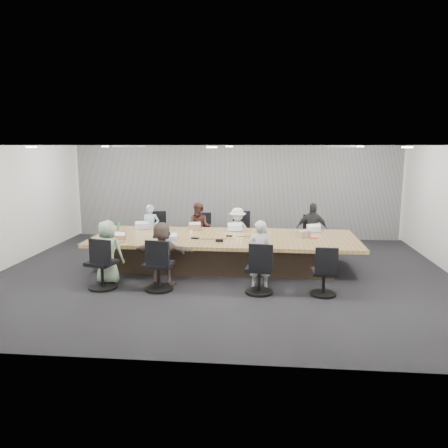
# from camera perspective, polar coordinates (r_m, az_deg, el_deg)

# --- Properties ---
(floor) EXTENTS (10.00, 8.00, 0.00)m
(floor) POSITION_cam_1_polar(r_m,az_deg,el_deg) (9.70, -0.22, -6.54)
(floor) COLOR black
(floor) RESTS_ON ground
(ceiling) EXTENTS (10.00, 8.00, 0.00)m
(ceiling) POSITION_cam_1_polar(r_m,az_deg,el_deg) (9.28, -0.24, 10.25)
(ceiling) COLOR white
(ceiling) RESTS_ON wall_back
(wall_back) EXTENTS (10.00, 0.00, 2.80)m
(wall_back) POSITION_cam_1_polar(r_m,az_deg,el_deg) (13.34, 1.47, 4.23)
(wall_back) COLOR silver
(wall_back) RESTS_ON ground
(wall_front) EXTENTS (10.00, 0.00, 2.80)m
(wall_front) POSITION_cam_1_polar(r_m,az_deg,el_deg) (5.50, -4.35, -4.57)
(wall_front) COLOR silver
(wall_front) RESTS_ON ground
(wall_left) EXTENTS (0.00, 8.00, 2.80)m
(wall_left) POSITION_cam_1_polar(r_m,az_deg,el_deg) (11.06, -26.99, 1.85)
(wall_left) COLOR silver
(wall_left) RESTS_ON ground
(curtain) EXTENTS (9.80, 0.04, 2.80)m
(curtain) POSITION_cam_1_polar(r_m,az_deg,el_deg) (13.26, 1.44, 4.20)
(curtain) COLOR gray
(curtain) RESTS_ON ground
(conference_table) EXTENTS (6.00, 2.20, 0.74)m
(conference_table) POSITION_cam_1_polar(r_m,az_deg,el_deg) (10.07, 0.05, -3.53)
(conference_table) COLOR #36271C
(conference_table) RESTS_ON ground
(chair_0) EXTENTS (0.69, 0.69, 0.82)m
(chair_0) POSITION_cam_1_polar(r_m,az_deg,el_deg) (12.06, -9.09, -1.31)
(chair_0) COLOR black
(chair_0) RESTS_ON ground
(chair_1) EXTENTS (0.58, 0.58, 0.78)m
(chair_1) POSITION_cam_1_polar(r_m,az_deg,el_deg) (11.81, -2.92, -1.52)
(chair_1) COLOR black
(chair_1) RESTS_ON ground
(chair_2) EXTENTS (0.75, 0.75, 0.87)m
(chair_2) POSITION_cam_1_polar(r_m,az_deg,el_deg) (11.70, 1.86, -1.40)
(chair_2) COLOR black
(chair_2) RESTS_ON ground
(chair_3) EXTENTS (0.57, 0.57, 0.76)m
(chair_3) POSITION_cam_1_polar(r_m,az_deg,el_deg) (11.75, 11.17, -1.82)
(chair_3) COLOR black
(chair_3) RESTS_ON ground
(chair_4) EXTENTS (0.74, 0.74, 0.88)m
(chair_4) POSITION_cam_1_polar(r_m,az_deg,el_deg) (8.96, -15.66, -5.43)
(chair_4) COLOR black
(chair_4) RESTS_ON ground
(chair_5) EXTENTS (0.68, 0.68, 0.87)m
(chair_5) POSITION_cam_1_polar(r_m,az_deg,el_deg) (8.62, -8.54, -5.79)
(chair_5) COLOR black
(chair_5) RESTS_ON ground
(chair_6) EXTENTS (0.62, 0.62, 0.83)m
(chair_6) POSITION_cam_1_polar(r_m,az_deg,el_deg) (8.39, 4.61, -6.34)
(chair_6) COLOR black
(chair_6) RESTS_ON ground
(chair_7) EXTENTS (0.52, 0.52, 0.76)m
(chair_7) POSITION_cam_1_polar(r_m,az_deg,el_deg) (8.47, 12.92, -6.64)
(chair_7) COLOR black
(chair_7) RESTS_ON ground
(person_0) EXTENTS (0.49, 0.35, 1.26)m
(person_0) POSITION_cam_1_polar(r_m,az_deg,el_deg) (11.69, -9.54, -0.58)
(person_0) COLOR #A5BED3
(person_0) RESTS_ON ground
(laptop_0) EXTENTS (0.38, 0.29, 0.02)m
(laptop_0) POSITION_cam_1_polar(r_m,az_deg,el_deg) (11.15, -10.28, -0.52)
(laptop_0) COLOR #B2B2B7
(laptop_0) RESTS_ON conference_table
(person_1) EXTENTS (0.67, 0.53, 1.33)m
(person_1) POSITION_cam_1_polar(r_m,az_deg,el_deg) (11.42, -3.18, -0.53)
(person_1) COLOR #412522
(person_1) RESTS_ON ground
(laptop_1) EXTENTS (0.33, 0.25, 0.02)m
(laptop_1) POSITION_cam_1_polar(r_m,az_deg,el_deg) (10.87, -3.62, -0.65)
(laptop_1) COLOR #8C6647
(laptop_1) RESTS_ON conference_table
(person_2) EXTENTS (0.84, 0.57, 1.21)m
(person_2) POSITION_cam_1_polar(r_m,az_deg,el_deg) (11.32, 1.75, -0.92)
(person_2) COLOR silver
(person_2) RESTS_ON ground
(laptop_2) EXTENTS (0.37, 0.27, 0.02)m
(laptop_2) POSITION_cam_1_polar(r_m,az_deg,el_deg) (10.76, 1.57, -0.74)
(laptop_2) COLOR #B2B2B7
(laptop_2) RESTS_ON conference_table
(person_3) EXTENTS (0.85, 0.48, 1.36)m
(person_3) POSITION_cam_1_polar(r_m,az_deg,el_deg) (11.35, 11.40, -0.71)
(person_3) COLOR #2B2B2D
(person_3) RESTS_ON ground
(laptop_3) EXTENTS (0.38, 0.30, 0.02)m
(laptop_3) POSITION_cam_1_polar(r_m,az_deg,el_deg) (10.80, 11.71, -0.91)
(laptop_3) COLOR #B2B2B7
(laptop_3) RESTS_ON conference_table
(person_4) EXTENTS (0.66, 0.44, 1.31)m
(person_4) POSITION_cam_1_polar(r_m,az_deg,el_deg) (9.22, -14.95, -3.56)
(person_4) COLOR #87A285
(person_4) RESTS_ON ground
(laptop_4) EXTENTS (0.32, 0.22, 0.02)m
(laptop_4) POSITION_cam_1_polar(r_m,az_deg,el_deg) (9.71, -13.86, -2.26)
(laptop_4) COLOR #8C6647
(laptop_4) RESTS_ON conference_table
(person_5) EXTENTS (1.24, 0.50, 1.30)m
(person_5) POSITION_cam_1_polar(r_m,az_deg,el_deg) (8.90, -8.04, -3.84)
(person_5) COLOR brown
(person_5) RESTS_ON ground
(laptop_5) EXTENTS (0.32, 0.25, 0.02)m
(laptop_5) POSITION_cam_1_polar(r_m,az_deg,el_deg) (9.39, -7.28, -2.45)
(laptop_5) COLOR #B2B2B7
(laptop_5) RESTS_ON conference_table
(person_6) EXTENTS (0.51, 0.35, 1.37)m
(person_6) POSITION_cam_1_polar(r_m,az_deg,el_deg) (8.65, 4.67, -3.96)
(person_6) COLOR #B6B6B6
(person_6) RESTS_ON ground
(laptop_6) EXTENTS (0.29, 0.21, 0.02)m
(laptop_6) POSITION_cam_1_polar(r_m,az_deg,el_deg) (9.17, 4.73, -2.72)
(laptop_6) COLOR #B2B2B7
(laptop_6) RESTS_ON conference_table
(bottle_green_left) EXTENTS (0.08, 0.08, 0.24)m
(bottle_green_left) POSITION_cam_1_polar(r_m,az_deg,el_deg) (10.96, -13.66, -0.25)
(bottle_green_left) COLOR #2D814A
(bottle_green_left) RESTS_ON conference_table
(bottle_green_right) EXTENTS (0.09, 0.09, 0.25)m
(bottle_green_right) POSITION_cam_1_polar(r_m,az_deg,el_deg) (9.50, 5.37, -1.54)
(bottle_green_right) COLOR #2D814A
(bottle_green_right) RESTS_ON conference_table
(bottle_clear) EXTENTS (0.08, 0.08, 0.22)m
(bottle_clear) POSITION_cam_1_polar(r_m,az_deg,el_deg) (10.23, -8.77, -0.86)
(bottle_clear) COLOR silver
(bottle_clear) RESTS_ON conference_table
(cup_white_far) EXTENTS (0.10, 0.10, 0.10)m
(cup_white_far) POSITION_cam_1_polar(r_m,az_deg,el_deg) (10.26, -4.35, -1.08)
(cup_white_far) COLOR white
(cup_white_far) RESTS_ON conference_table
(cup_white_near) EXTENTS (0.08, 0.08, 0.09)m
(cup_white_near) POSITION_cam_1_polar(r_m,az_deg,el_deg) (10.02, 10.52, -1.53)
(cup_white_near) COLOR white
(cup_white_near) RESTS_ON conference_table
(mug_brown) EXTENTS (0.09, 0.09, 0.10)m
(mug_brown) POSITION_cam_1_polar(r_m,az_deg,el_deg) (10.27, -15.00, -1.38)
(mug_brown) COLOR brown
(mug_brown) RESTS_ON conference_table
(mic_left) EXTENTS (0.17, 0.13, 0.03)m
(mic_left) POSITION_cam_1_polar(r_m,az_deg,el_deg) (9.78, -3.79, -1.84)
(mic_left) COLOR black
(mic_left) RESTS_ON conference_table
(mic_right) EXTENTS (0.15, 0.12, 0.03)m
(mic_right) POSITION_cam_1_polar(r_m,az_deg,el_deg) (10.01, 0.73, -1.55)
(mic_right) COLOR black
(mic_right) RESTS_ON conference_table
(stapler) EXTENTS (0.17, 0.05, 0.06)m
(stapler) POSITION_cam_1_polar(r_m,az_deg,el_deg) (9.43, -0.60, -2.18)
(stapler) COLOR black
(stapler) RESTS_ON conference_table
(canvas_bag) EXTENTS (0.34, 0.32, 0.16)m
(canvas_bag) POSITION_cam_1_polar(r_m,az_deg,el_deg) (10.05, 10.33, -1.30)
(canvas_bag) COLOR tan
(canvas_bag) RESTS_ON conference_table
(snack_packet) EXTENTS (0.18, 0.13, 0.04)m
(snack_packet) POSITION_cam_1_polar(r_m,az_deg,el_deg) (10.01, 11.67, -1.74)
(snack_packet) COLOR #D1501F
(snack_packet) RESTS_ON conference_table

